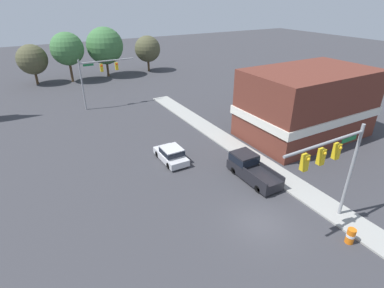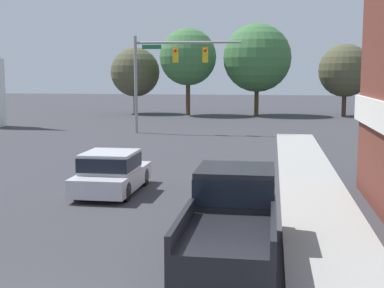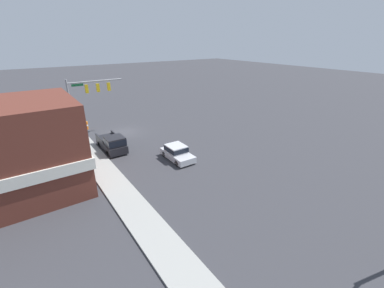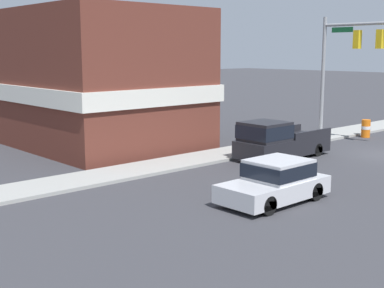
{
  "view_description": "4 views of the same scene",
  "coord_description": "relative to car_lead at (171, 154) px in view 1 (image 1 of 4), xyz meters",
  "views": [
    {
      "loc": [
        -12.45,
        -11.95,
        14.74
      ],
      "look_at": [
        -0.54,
        8.93,
        2.64
      ],
      "focal_mm": 28.0,
      "sensor_mm": 36.0,
      "label": 1
    },
    {
      "loc": [
        4.17,
        -7.13,
        4.31
      ],
      "look_at": [
        1.25,
        12.22,
        1.71
      ],
      "focal_mm": 50.0,
      "sensor_mm": 36.0,
      "label": 2
    },
    {
      "loc": [
        11.17,
        32.37,
        11.9
      ],
      "look_at": [
        -1.34,
        14.32,
        2.82
      ],
      "focal_mm": 24.0,
      "sensor_mm": 36.0,
      "label": 3
    },
    {
      "loc": [
        -13.23,
        25.8,
        5.31
      ],
      "look_at": [
        1.16,
        12.8,
        1.93
      ],
      "focal_mm": 50.0,
      "sensor_mm": 36.0,
      "label": 4
    }
  ],
  "objects": [
    {
      "name": "backdrop_tree_left_mid",
      "position": [
        -2.88,
        35.87,
        5.14
      ],
      "size": [
        5.78,
        5.78,
        8.83
      ],
      "color": "#4C3823",
      "rests_on": "ground"
    },
    {
      "name": "sidewalk_curb",
      "position": [
        7.24,
        -11.23,
        -0.72
      ],
      "size": [
        2.4,
        60.0,
        0.14
      ],
      "color": "#9E9E99",
      "rests_on": "ground"
    },
    {
      "name": "backdrop_tree_left_far",
      "position": [
        -8.77,
        37.21,
        3.61
      ],
      "size": [
        5.17,
        5.17,
        7.0
      ],
      "color": "#4C3823",
      "rests_on": "ground"
    },
    {
      "name": "ground_plane",
      "position": [
        1.54,
        -11.23,
        -0.79
      ],
      "size": [
        200.0,
        200.0,
        0.0
      ],
      "primitive_type": "plane",
      "color": "#38383D"
    },
    {
      "name": "backdrop_tree_right_mid",
      "position": [
        12.8,
        36.89,
        3.76
      ],
      "size": [
        5.25,
        5.25,
        7.18
      ],
      "color": "#4C3823",
      "rests_on": "ground"
    },
    {
      "name": "pickup_truck_parked",
      "position": [
        4.83,
        -5.99,
        0.17
      ],
      "size": [
        2.02,
        5.33,
        1.95
      ],
      "color": "black",
      "rests_on": "ground"
    },
    {
      "name": "backdrop_tree_center",
      "position": [
        4.08,
        36.74,
        5.04
      ],
      "size": [
        6.88,
        6.88,
        9.28
      ],
      "color": "#4C3823",
      "rests_on": "ground"
    },
    {
      "name": "corner_brick_building",
      "position": [
        15.94,
        -1.89,
        2.91
      ],
      "size": [
        14.3,
        8.84,
        7.56
      ],
      "color": "brown",
      "rests_on": "ground"
    },
    {
      "name": "near_signal_assembly",
      "position": [
        4.99,
        -13.37,
        4.59
      ],
      "size": [
        6.97,
        0.49,
        7.32
      ],
      "color": "gray",
      "rests_on": "ground"
    },
    {
      "name": "construction_barrel",
      "position": [
        5.44,
        -15.5,
        -0.23
      ],
      "size": [
        0.56,
        0.56,
        1.11
      ],
      "color": "orange",
      "rests_on": "ground"
    },
    {
      "name": "car_lead",
      "position": [
        0.0,
        0.0,
        0.0
      ],
      "size": [
        1.93,
        4.23,
        1.52
      ],
      "color": "black",
      "rests_on": "ground"
    },
    {
      "name": "far_signal_assembly",
      "position": [
        -1.67,
        19.19,
        4.25
      ],
      "size": [
        7.65,
        0.49,
        6.94
      ],
      "color": "gray",
      "rests_on": "ground"
    }
  ]
}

